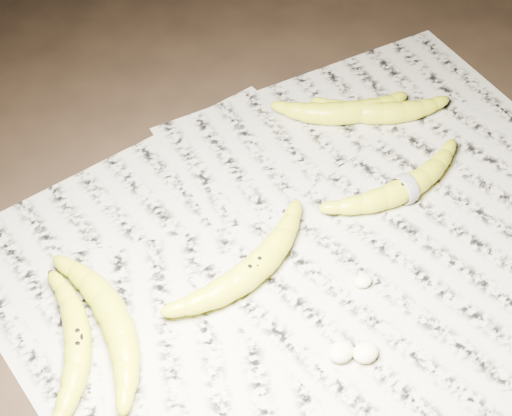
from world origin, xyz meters
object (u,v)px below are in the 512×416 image
banana_left_b (114,317)px  banana_upper_b (342,111)px  banana_left_a (77,342)px  banana_center (254,268)px  banana_upper_a (382,111)px  banana_taped (405,187)px

banana_left_b → banana_upper_b: (0.46, 0.16, -0.00)m
banana_left_a → banana_center: banana_center is taller
banana_left_a → banana_left_b: banana_left_b is taller
banana_center → banana_upper_a: banana_center is taller
banana_left_a → banana_upper_a: size_ratio=1.03×
banana_center → banana_taped: (0.26, 0.01, -0.00)m
banana_upper_a → banana_upper_b: 0.06m
banana_taped → banana_upper_b: 0.18m
banana_upper_a → banana_upper_b: (-0.05, 0.03, 0.00)m
banana_left_a → banana_left_b: bearing=-60.2°
banana_center → banana_taped: banana_center is taller
banana_upper_a → banana_left_b: bearing=-135.2°
banana_center → banana_upper_a: 0.37m
banana_left_b → banana_center: size_ratio=0.96×
banana_taped → banana_upper_b: banana_upper_b is taller
banana_left_b → banana_center: same height
banana_left_b → banana_center: (0.18, -0.03, -0.00)m
banana_center → banana_taped: size_ratio=0.99×
banana_left_b → banana_left_a: bearing=102.2°
banana_center → banana_upper_a: (0.33, 0.15, -0.00)m
banana_left_a → banana_left_b: 0.05m
banana_taped → banana_upper_b: size_ratio=1.19×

